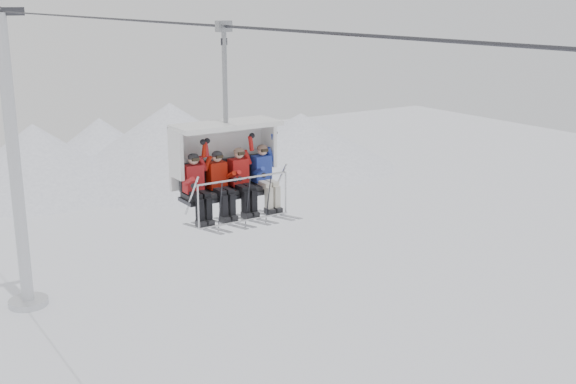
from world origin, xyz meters
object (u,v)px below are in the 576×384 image
skier_far_right (265,175)px  lift_tower_right (17,185)px  chairlift_carrier (224,156)px  skier_center_right (242,179)px  skier_far_left (196,186)px  skier_center_left (220,182)px

skier_far_right → lift_tower_right: bearing=92.3°
chairlift_carrier → skier_center_right: bearing=-51.8°
chairlift_carrier → skier_far_right: (0.81, -0.30, -0.46)m
chairlift_carrier → skier_far_right: chairlift_carrier is taller
lift_tower_right → skier_far_left: size_ratio=7.99×
skier_far_left → skier_center_right: (1.05, 0.00, 0.00)m
chairlift_carrier → skier_far_left: bearing=-159.4°
skier_center_left → skier_far_right: (1.08, 0.00, 0.00)m
lift_tower_right → skier_far_right: bearing=-87.7°
lift_tower_right → skier_center_left: lift_tower_right is taller
skier_far_left → skier_center_right: size_ratio=1.00×
chairlift_carrier → skier_center_right: (0.24, -0.30, -0.46)m
skier_far_left → skier_far_right: size_ratio=1.00×
skier_far_left → skier_center_right: same height
lift_tower_right → skier_center_left: (-0.27, -19.87, 4.40)m
lift_tower_right → skier_center_right: (0.24, -19.87, 4.40)m
skier_center_left → skier_far_right: bearing=0.1°
skier_center_right → chairlift_carrier: bearing=128.2°
lift_tower_right → skier_center_left: 20.35m
skier_far_right → skier_center_left: bearing=-179.9°
chairlift_carrier → skier_far_right: size_ratio=2.36×
skier_center_right → skier_far_right: 0.57m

